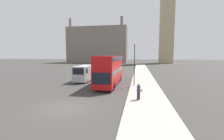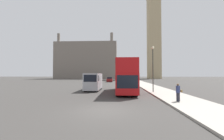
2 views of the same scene
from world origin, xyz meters
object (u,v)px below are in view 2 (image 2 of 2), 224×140
(clock_tower, at_px, (154,17))
(red_double_decker_bus, at_px, (125,75))
(white_van, at_px, (93,81))
(parked_sedan, at_px, (110,80))
(street_lamp, at_px, (153,62))
(pedestrian, at_px, (178,92))

(clock_tower, xyz_separation_m, red_double_decker_bus, (-18.93, -65.27, -33.11))
(white_van, relative_size, parked_sedan, 1.29)
(clock_tower, height_order, street_lamp, clock_tower)
(red_double_decker_bus, relative_size, street_lamp, 1.76)
(white_van, relative_size, pedestrian, 3.62)
(clock_tower, relative_size, street_lamp, 11.38)
(white_van, xyz_separation_m, parked_sedan, (0.82, 26.54, -0.70))
(pedestrian, height_order, street_lamp, street_lamp)
(white_van, distance_m, pedestrian, 13.39)
(parked_sedan, bearing_deg, pedestrian, -77.08)
(white_van, bearing_deg, clock_tower, 69.34)
(clock_tower, xyz_separation_m, white_van, (-23.79, -63.09, -34.10))
(pedestrian, distance_m, parked_sedan, 37.25)
(red_double_decker_bus, bearing_deg, clock_tower, 73.83)
(clock_tower, distance_m, street_lamp, 74.71)
(clock_tower, xyz_separation_m, parked_sedan, (-22.98, -36.54, -34.80))
(clock_tower, xyz_separation_m, street_lamp, (-15.29, -66.04, -31.40))
(pedestrian, bearing_deg, street_lamp, 95.39)
(parked_sedan, bearing_deg, white_van, -91.76)
(clock_tower, xyz_separation_m, pedestrian, (-14.65, -72.85, -34.59))
(clock_tower, distance_m, red_double_decker_bus, 75.60)
(red_double_decker_bus, relative_size, white_van, 1.90)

